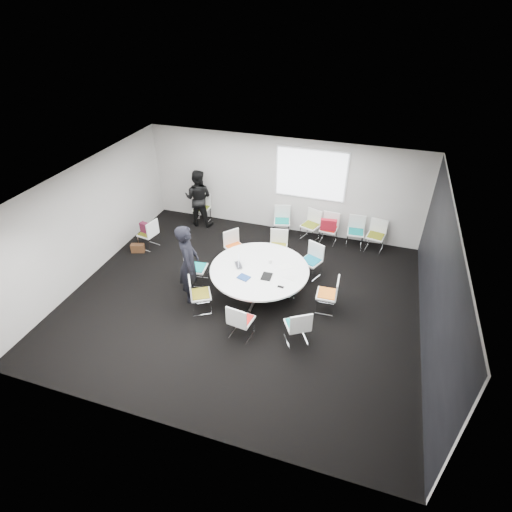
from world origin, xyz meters
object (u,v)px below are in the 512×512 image
(chair_ring_b, at_px, (311,266))
(person_back, at_px, (198,198))
(chair_ring_d, at_px, (235,253))
(chair_back_e, at_px, (375,241))
(chair_back_d, at_px, (355,237))
(maroon_bag, at_px, (147,228))
(chair_back_b, at_px, (310,231))
(chair_ring_h, at_px, (297,331))
(laptop, at_px, (240,265))
(chair_ring_e, at_px, (197,274))
(chair_spare_left, at_px, (149,239))
(chair_ring_a, at_px, (327,300))
(chair_ring_c, at_px, (278,252))
(person_main, at_px, (189,264))
(conference_table, at_px, (259,275))
(brown_bag, at_px, (138,248))
(chair_person_back, at_px, (202,213))
(chair_ring_g, at_px, (241,326))
(cup, at_px, (270,261))
(chair_ring_f, at_px, (201,300))
(chair_back_c, at_px, (328,234))
(chair_back_a, at_px, (282,226))

(chair_ring_b, bearing_deg, person_back, 0.48)
(chair_ring_d, distance_m, chair_back_e, 3.89)
(chair_back_d, distance_m, maroon_bag, 5.81)
(person_back, bearing_deg, chair_back_b, 177.89)
(chair_ring_h, xyz_separation_m, laptop, (-1.67, 1.25, 0.47))
(chair_ring_e, bearing_deg, chair_spare_left, -125.55)
(chair_ring_a, height_order, chair_ring_c, same)
(chair_back_e, distance_m, chair_spare_left, 6.29)
(chair_back_e, bearing_deg, person_main, 51.62)
(chair_ring_d, bearing_deg, conference_table, 82.27)
(laptop, bearing_deg, brown_bag, 44.62)
(chair_back_e, relative_size, chair_person_back, 1.00)
(chair_ring_c, bearing_deg, chair_ring_g, 81.92)
(chair_ring_e, xyz_separation_m, cup, (1.77, 0.37, 0.50))
(chair_ring_f, xyz_separation_m, maroon_bag, (-2.48, 1.97, 0.34))
(chair_ring_h, relative_size, maroon_bag, 2.20)
(chair_ring_d, distance_m, maroon_bag, 2.58)
(conference_table, distance_m, chair_spare_left, 3.70)
(chair_spare_left, height_order, laptop, chair_spare_left)
(chair_ring_e, xyz_separation_m, chair_ring_f, (0.51, -0.90, 0.00))
(chair_back_b, height_order, chair_back_c, same)
(conference_table, distance_m, chair_back_c, 3.06)
(chair_back_c, distance_m, person_main, 4.39)
(chair_ring_c, xyz_separation_m, chair_person_back, (-2.83, 1.41, 0.00))
(chair_ring_f, relative_size, person_main, 0.46)
(chair_ring_g, distance_m, maroon_bag, 4.40)
(chair_ring_g, height_order, person_back, person_back)
(chair_ring_a, bearing_deg, chair_ring_h, 158.00)
(chair_ring_c, relative_size, chair_back_d, 1.00)
(chair_ring_d, bearing_deg, chair_back_e, 155.81)
(chair_ring_e, relative_size, chair_back_c, 1.00)
(maroon_bag, bearing_deg, chair_spare_left, -10.21)
(conference_table, distance_m, chair_ring_f, 1.48)
(chair_ring_a, bearing_deg, chair_back_e, -18.80)
(chair_ring_f, height_order, chair_back_a, same)
(person_main, bearing_deg, maroon_bag, 30.51)
(chair_ring_c, xyz_separation_m, chair_ring_e, (-1.65, -1.51, 0.00))
(chair_ring_h, xyz_separation_m, maroon_bag, (-4.77, 2.26, 0.34))
(chair_ring_g, distance_m, person_back, 5.06)
(cup, relative_size, brown_bag, 0.25)
(conference_table, bearing_deg, chair_back_d, 56.05)
(chair_back_c, xyz_separation_m, chair_back_e, (1.29, 0.00, 0.00))
(brown_bag, bearing_deg, chair_ring_c, 11.08)
(chair_back_b, bearing_deg, laptop, 88.80)
(person_back, bearing_deg, chair_ring_c, 151.60)
(conference_table, distance_m, cup, 0.42)
(chair_ring_b, height_order, chair_ring_g, same)
(chair_ring_e, xyz_separation_m, chair_ring_h, (2.79, -1.19, 0.00))
(chair_ring_a, xyz_separation_m, person_back, (-4.38, 2.78, 0.60))
(chair_ring_g, xyz_separation_m, brown_bag, (-3.81, 2.16, -0.16))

